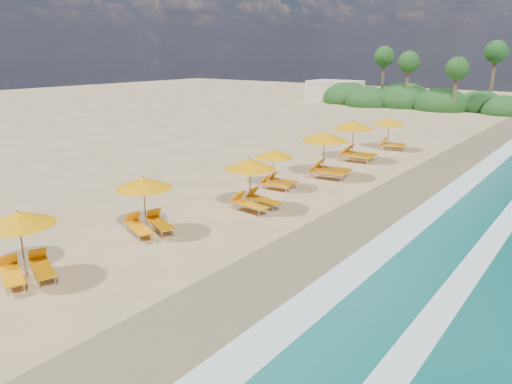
{
  "coord_description": "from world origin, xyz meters",
  "views": [
    {
      "loc": [
        11.48,
        -15.18,
        6.79
      ],
      "look_at": [
        0.0,
        0.0,
        1.2
      ],
      "focal_mm": 33.61,
      "sensor_mm": 36.0,
      "label": 1
    }
  ],
  "objects": [
    {
      "name": "beach_building",
      "position": [
        -22.0,
        48.0,
        1.4
      ],
      "size": [
        7.0,
        5.0,
        2.8
      ],
      "primitive_type": "cube",
      "color": "beige",
      "rests_on": "ground"
    },
    {
      "name": "station_5",
      "position": [
        -2.07,
        4.49,
        1.16
      ],
      "size": [
        2.37,
        2.23,
        2.06
      ],
      "rotation": [
        0.0,
        0.0,
        0.1
      ],
      "color": "olive",
      "rests_on": "ground"
    },
    {
      "name": "station_2",
      "position": [
        -2.34,
        -8.69,
        1.25
      ],
      "size": [
        2.86,
        2.81,
        2.23
      ],
      "rotation": [
        0.0,
        0.0,
        -0.35
      ],
      "color": "olive",
      "rests_on": "ground"
    },
    {
      "name": "surf_foam",
      "position": [
        6.7,
        0.0,
        0.03
      ],
      "size": [
        4.0,
        160.0,
        0.01
      ],
      "color": "white",
      "rests_on": "ground"
    },
    {
      "name": "ground",
      "position": [
        0.0,
        0.0,
        0.0
      ],
      "size": [
        160.0,
        160.0,
        0.0
      ],
      "primitive_type": "plane",
      "color": "tan",
      "rests_on": "ground"
    },
    {
      "name": "station_6",
      "position": [
        -1.11,
        8.03,
        1.48
      ],
      "size": [
        3.16,
        3.02,
        2.63
      ],
      "rotation": [
        0.0,
        0.0,
        0.18
      ],
      "color": "olive",
      "rests_on": "ground"
    },
    {
      "name": "station_3",
      "position": [
        -2.45,
        -3.76,
        1.26
      ],
      "size": [
        2.9,
        2.85,
        2.25
      ],
      "rotation": [
        0.0,
        0.0,
        -0.36
      ],
      "color": "olive",
      "rests_on": "ground"
    },
    {
      "name": "treeline",
      "position": [
        -9.94,
        45.51,
        1.0
      ],
      "size": [
        25.8,
        8.8,
        9.74
      ],
      "color": "#163D14",
      "rests_on": "ground"
    },
    {
      "name": "station_4",
      "position": [
        -0.93,
        1.02,
        1.31
      ],
      "size": [
        2.66,
        2.5,
        2.35
      ],
      "rotation": [
        0.0,
        0.0,
        -0.09
      ],
      "color": "olive",
      "rests_on": "ground"
    },
    {
      "name": "station_8",
      "position": [
        -1.35,
        17.85,
        1.29
      ],
      "size": [
        2.95,
        2.9,
        2.29
      ],
      "rotation": [
        0.0,
        0.0,
        0.35
      ],
      "color": "olive",
      "rests_on": "ground"
    },
    {
      "name": "station_7",
      "position": [
        -1.74,
        12.9,
        1.48
      ],
      "size": [
        3.02,
        2.84,
        2.64
      ],
      "rotation": [
        0.0,
        0.0,
        0.1
      ],
      "color": "olive",
      "rests_on": "ground"
    },
    {
      "name": "wet_sand",
      "position": [
        4.0,
        0.0,
        0.01
      ],
      "size": [
        4.0,
        160.0,
        0.01
      ],
      "primitive_type": "cube",
      "color": "olive",
      "rests_on": "ground"
    }
  ]
}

